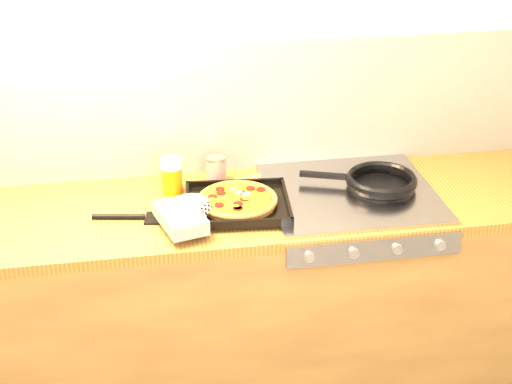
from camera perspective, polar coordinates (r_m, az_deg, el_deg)
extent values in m
plane|color=beige|center=(2.91, -3.04, 7.96)|extent=(3.20, 0.00, 3.20)
cube|color=white|center=(2.93, -2.97, 6.04)|extent=(3.20, 0.02, 0.50)
cube|color=olive|center=(3.02, -1.96, -8.79)|extent=(3.20, 0.60, 0.86)
cube|color=olive|center=(2.78, -2.10, -1.26)|extent=(3.20, 0.60, 0.04)
cube|color=#A1A1A6|center=(2.64, 8.59, -4.08)|extent=(0.60, 0.03, 0.08)
cylinder|color=#A5A5AA|center=(2.57, 3.88, -4.73)|extent=(0.04, 0.02, 0.04)
cylinder|color=#A5A5AA|center=(2.60, 7.11, -4.41)|extent=(0.04, 0.02, 0.04)
cylinder|color=#A5A5AA|center=(2.65, 10.23, -4.08)|extent=(0.04, 0.02, 0.04)
cylinder|color=#A5A5AA|center=(2.70, 13.25, -3.76)|extent=(0.04, 0.02, 0.04)
cube|color=#A1A1A6|center=(2.86, 6.86, -0.08)|extent=(0.60, 0.56, 0.02)
cube|color=black|center=(2.72, -1.35, -0.97)|extent=(0.38, 0.34, 0.01)
cube|color=black|center=(2.85, -1.55, 0.71)|extent=(0.36, 0.04, 0.02)
cube|color=black|center=(2.58, -1.14, -2.24)|extent=(0.36, 0.04, 0.02)
cube|color=black|center=(2.73, 2.27, -0.55)|extent=(0.04, 0.31, 0.02)
cube|color=black|center=(2.71, -5.00, -0.83)|extent=(0.04, 0.31, 0.02)
cylinder|color=#AB7231|center=(2.72, -1.36, -0.71)|extent=(0.29, 0.29, 0.02)
torus|color=#AB7231|center=(2.71, -1.36, -0.54)|extent=(0.30, 0.30, 0.02)
cylinder|color=orange|center=(2.71, -1.36, -0.51)|extent=(0.25, 0.25, 0.01)
cylinder|color=maroon|center=(2.70, -0.83, -0.51)|extent=(0.03, 0.03, 0.00)
cylinder|color=maroon|center=(2.77, -2.63, 0.22)|extent=(0.03, 0.03, 0.00)
cylinder|color=maroon|center=(2.64, -1.37, -1.19)|extent=(0.03, 0.03, 0.00)
cylinder|color=maroon|center=(2.72, -3.19, -0.35)|extent=(0.03, 0.03, 0.00)
cylinder|color=maroon|center=(2.77, -0.40, 0.27)|extent=(0.03, 0.03, 0.00)
cylinder|color=maroon|center=(2.74, -1.16, -0.01)|extent=(0.03, 0.03, 0.00)
cylinder|color=maroon|center=(2.66, -2.70, -0.96)|extent=(0.03, 0.03, 0.00)
cylinder|color=maroon|center=(2.76, 0.34, 0.18)|extent=(0.03, 0.03, 0.00)
cylinder|color=maroon|center=(2.64, -1.33, -1.16)|extent=(0.03, 0.03, 0.00)
cylinder|color=maroon|center=(2.67, -1.31, -0.85)|extent=(0.03, 0.03, 0.00)
cylinder|color=maroon|center=(2.74, -2.57, -0.07)|extent=(0.03, 0.03, 0.00)
ellipsoid|color=gold|center=(2.69, -2.81, -0.57)|extent=(0.03, 0.02, 0.01)
ellipsoid|color=gold|center=(2.70, -3.24, -0.52)|extent=(0.03, 0.02, 0.01)
ellipsoid|color=gold|center=(2.75, -1.58, 0.03)|extent=(0.03, 0.02, 0.01)
ellipsoid|color=gold|center=(2.78, -1.70, 0.35)|extent=(0.03, 0.02, 0.01)
ellipsoid|color=gold|center=(2.65, -1.51, -1.03)|extent=(0.03, 0.02, 0.01)
ellipsoid|color=gold|center=(2.69, -0.70, -0.51)|extent=(0.03, 0.02, 0.01)
ellipsoid|color=gold|center=(2.71, -0.93, -0.37)|extent=(0.03, 0.02, 0.01)
ellipsoid|color=gold|center=(2.68, -2.73, -0.66)|extent=(0.03, 0.02, 0.01)
ellipsoid|color=gold|center=(2.76, -1.34, 0.23)|extent=(0.03, 0.02, 0.01)
ellipsoid|color=silver|center=(2.77, -1.63, 0.27)|extent=(0.03, 0.03, 0.01)
ellipsoid|color=silver|center=(2.74, -1.21, -0.04)|extent=(0.03, 0.03, 0.01)
ellipsoid|color=silver|center=(2.73, -0.70, -0.17)|extent=(0.03, 0.03, 0.01)
cube|color=black|center=(2.59, -5.51, -1.88)|extent=(0.18, 0.24, 0.05)
ellipsoid|color=black|center=(2.68, -4.74, -0.84)|extent=(0.13, 0.13, 0.05)
cylinder|color=black|center=(2.61, -4.04, -1.55)|extent=(0.08, 0.10, 0.05)
cylinder|color=black|center=(2.89, 9.08, 0.40)|extent=(0.30, 0.30, 0.01)
torus|color=black|center=(2.88, 9.11, 0.82)|extent=(0.33, 0.33, 0.03)
cube|color=black|center=(2.88, 5.03, 1.21)|extent=(0.18, 0.08, 0.02)
cylinder|color=#A90D16|center=(2.90, -2.94, 1.57)|extent=(0.09, 0.09, 0.10)
cylinder|color=#B2B2B7|center=(2.87, -2.96, 2.50)|extent=(0.09, 0.09, 0.01)
cylinder|color=#B2B2B7|center=(2.92, -2.91, 0.65)|extent=(0.09, 0.09, 0.01)
cylinder|color=orange|center=(2.85, -6.13, 0.88)|extent=(0.08, 0.08, 0.10)
cylinder|color=silver|center=(2.82, -6.20, 2.09)|extent=(0.09, 0.09, 0.03)
cylinder|color=olive|center=(2.90, -2.49, 0.59)|extent=(0.25, 0.09, 0.02)
ellipsoid|color=olive|center=(2.95, -0.01, 1.14)|extent=(0.06, 0.05, 0.02)
cube|color=black|center=(2.69, -7.01, -1.90)|extent=(0.11, 0.10, 0.01)
cylinder|color=black|center=(2.71, -9.98, -1.77)|extent=(0.18, 0.05, 0.02)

